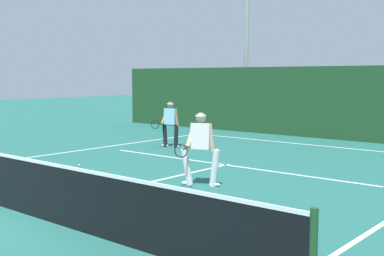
{
  "coord_description": "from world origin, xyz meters",
  "views": [
    {
      "loc": [
        8.02,
        -4.75,
        2.43
      ],
      "look_at": [
        -0.83,
        5.81,
        1.0
      ],
      "focal_mm": 46.97,
      "sensor_mm": 36.0,
      "label": 1
    }
  ],
  "objects_px": {
    "player_near": "(200,146)",
    "player_far": "(170,122)",
    "tennis_ball_extra": "(79,165)",
    "tennis_ball": "(217,149)",
    "light_pole": "(247,16)"
  },
  "relations": [
    {
      "from": "player_near",
      "to": "player_far",
      "type": "relative_size",
      "value": 1.05
    },
    {
      "from": "tennis_ball",
      "to": "light_pole",
      "type": "distance_m",
      "value": 9.33
    },
    {
      "from": "player_near",
      "to": "player_far",
      "type": "xyz_separation_m",
      "value": [
        -4.63,
        4.07,
        -0.05
      ]
    },
    {
      "from": "player_near",
      "to": "tennis_ball_extra",
      "type": "distance_m",
      "value": 4.11
    },
    {
      "from": "tennis_ball",
      "to": "light_pole",
      "type": "bearing_deg",
      "value": 116.98
    },
    {
      "from": "player_near",
      "to": "tennis_ball",
      "type": "distance_m",
      "value": 5.44
    },
    {
      "from": "player_near",
      "to": "player_far",
      "type": "height_order",
      "value": "player_near"
    },
    {
      "from": "light_pole",
      "to": "player_near",
      "type": "bearing_deg",
      "value": -60.5
    },
    {
      "from": "player_near",
      "to": "player_far",
      "type": "bearing_deg",
      "value": -66.76
    },
    {
      "from": "tennis_ball_extra",
      "to": "light_pole",
      "type": "relative_size",
      "value": 0.01
    },
    {
      "from": "tennis_ball_extra",
      "to": "tennis_ball",
      "type": "bearing_deg",
      "value": 77.27
    },
    {
      "from": "tennis_ball",
      "to": "tennis_ball_extra",
      "type": "distance_m",
      "value": 4.86
    },
    {
      "from": "tennis_ball",
      "to": "light_pole",
      "type": "height_order",
      "value": "light_pole"
    },
    {
      "from": "player_near",
      "to": "tennis_ball_extra",
      "type": "relative_size",
      "value": 24.81
    },
    {
      "from": "player_near",
      "to": "player_far",
      "type": "distance_m",
      "value": 6.17
    }
  ]
}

